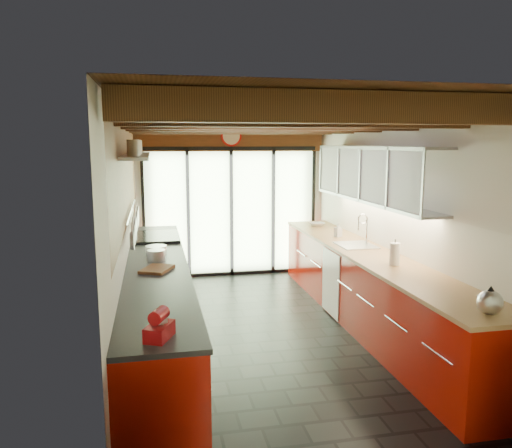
{
  "coord_description": "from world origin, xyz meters",
  "views": [
    {
      "loc": [
        -1.28,
        -5.55,
        2.24
      ],
      "look_at": [
        -0.05,
        0.4,
        1.25
      ],
      "focal_mm": 35.0,
      "sensor_mm": 36.0,
      "label": 1
    }
  ],
  "objects_px": {
    "stand_mixer": "(159,326)",
    "bowl": "(317,224)",
    "soap_bottle": "(338,230)",
    "paper_towel": "(395,254)",
    "kettle": "(490,301)"
  },
  "relations": [
    {
      "from": "kettle",
      "to": "soap_bottle",
      "type": "bearing_deg",
      "value": 90.0
    },
    {
      "from": "paper_towel",
      "to": "bowl",
      "type": "distance_m",
      "value": 2.64
    },
    {
      "from": "stand_mixer",
      "to": "bowl",
      "type": "distance_m",
      "value": 4.92
    },
    {
      "from": "stand_mixer",
      "to": "kettle",
      "type": "bearing_deg",
      "value": -0.14
    },
    {
      "from": "soap_bottle",
      "to": "bowl",
      "type": "xyz_separation_m",
      "value": [
        0.0,
        0.94,
        -0.07
      ]
    },
    {
      "from": "kettle",
      "to": "stand_mixer",
      "type": "bearing_deg",
      "value": 179.86
    },
    {
      "from": "soap_bottle",
      "to": "stand_mixer",
      "type": "bearing_deg",
      "value": -127.75
    },
    {
      "from": "kettle",
      "to": "bowl",
      "type": "height_order",
      "value": "kettle"
    },
    {
      "from": "kettle",
      "to": "soap_bottle",
      "type": "height_order",
      "value": "kettle"
    },
    {
      "from": "stand_mixer",
      "to": "paper_towel",
      "type": "distance_m",
      "value": 2.99
    },
    {
      "from": "stand_mixer",
      "to": "soap_bottle",
      "type": "bearing_deg",
      "value": 52.25
    },
    {
      "from": "stand_mixer",
      "to": "bowl",
      "type": "relative_size",
      "value": 1.12
    },
    {
      "from": "bowl",
      "to": "soap_bottle",
      "type": "bearing_deg",
      "value": -90.0
    },
    {
      "from": "kettle",
      "to": "soap_bottle",
      "type": "distance_m",
      "value": 3.29
    },
    {
      "from": "kettle",
      "to": "soap_bottle",
      "type": "relative_size",
      "value": 1.4
    }
  ]
}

